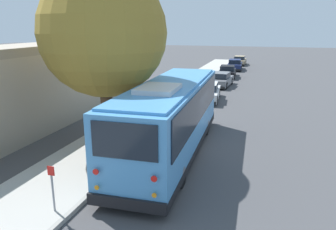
{
  "coord_description": "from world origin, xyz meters",
  "views": [
    {
      "loc": [
        -13.91,
        -3.09,
        5.36
      ],
      "look_at": [
        0.39,
        1.28,
        1.3
      ],
      "focal_mm": 35.0,
      "sensor_mm": 36.0,
      "label": 1
    }
  ],
  "objects_px": {
    "parked_sedan_white": "(207,92)",
    "parked_sedan_gray": "(221,80)",
    "sign_post_near": "(53,188)",
    "parked_sedan_navy": "(235,65)",
    "sign_post_far": "(89,162)",
    "parked_sedan_black": "(227,72)",
    "shuttle_bus": "(171,115)",
    "street_tree": "(104,24)",
    "parked_sedan_tan": "(240,61)"
  },
  "relations": [
    {
      "from": "parked_sedan_white",
      "to": "parked_sedan_gray",
      "type": "relative_size",
      "value": 1.01
    },
    {
      "from": "parked_sedan_white",
      "to": "sign_post_near",
      "type": "relative_size",
      "value": 3.18
    },
    {
      "from": "parked_sedan_navy",
      "to": "sign_post_far",
      "type": "relative_size",
      "value": 3.58
    },
    {
      "from": "parked_sedan_black",
      "to": "parked_sedan_navy",
      "type": "relative_size",
      "value": 0.99
    },
    {
      "from": "shuttle_bus",
      "to": "sign_post_far",
      "type": "bearing_deg",
      "value": 149.87
    },
    {
      "from": "street_tree",
      "to": "sign_post_near",
      "type": "xyz_separation_m",
      "value": [
        -5.72,
        -1.09,
        -4.58
      ]
    },
    {
      "from": "parked_sedan_white",
      "to": "parked_sedan_gray",
      "type": "distance_m",
      "value": 6.22
    },
    {
      "from": "parked_sedan_gray",
      "to": "street_tree",
      "type": "distance_m",
      "value": 18.03
    },
    {
      "from": "parked_sedan_white",
      "to": "street_tree",
      "type": "xyz_separation_m",
      "value": [
        -10.94,
        2.52,
        4.84
      ]
    },
    {
      "from": "sign_post_near",
      "to": "sign_post_far",
      "type": "height_order",
      "value": "sign_post_near"
    },
    {
      "from": "parked_sedan_black",
      "to": "street_tree",
      "type": "xyz_separation_m",
      "value": [
        -23.0,
        2.53,
        4.87
      ]
    },
    {
      "from": "sign_post_near",
      "to": "parked_sedan_gray",
      "type": "bearing_deg",
      "value": -3.91
    },
    {
      "from": "sign_post_near",
      "to": "parked_sedan_tan",
      "type": "bearing_deg",
      "value": -2.31
    },
    {
      "from": "shuttle_bus",
      "to": "street_tree",
      "type": "distance_m",
      "value": 4.75
    },
    {
      "from": "shuttle_bus",
      "to": "parked_sedan_navy",
      "type": "distance_m",
      "value": 29.65
    },
    {
      "from": "parked_sedan_tan",
      "to": "parked_sedan_navy",
      "type": "bearing_deg",
      "value": 179.53
    },
    {
      "from": "sign_post_near",
      "to": "sign_post_far",
      "type": "bearing_deg",
      "value": 0.0
    },
    {
      "from": "sign_post_near",
      "to": "sign_post_far",
      "type": "relative_size",
      "value": 1.07
    },
    {
      "from": "parked_sedan_black",
      "to": "sign_post_near",
      "type": "distance_m",
      "value": 28.75
    },
    {
      "from": "parked_sedan_black",
      "to": "parked_sedan_tan",
      "type": "height_order",
      "value": "parked_sedan_tan"
    },
    {
      "from": "parked_sedan_white",
      "to": "parked_sedan_tan",
      "type": "relative_size",
      "value": 1.04
    },
    {
      "from": "parked_sedan_white",
      "to": "sign_post_near",
      "type": "xyz_separation_m",
      "value": [
        -16.66,
        1.43,
        0.27
      ]
    },
    {
      "from": "shuttle_bus",
      "to": "parked_sedan_white",
      "type": "distance_m",
      "value": 11.15
    },
    {
      "from": "sign_post_far",
      "to": "parked_sedan_gray",
      "type": "bearing_deg",
      "value": -4.29
    },
    {
      "from": "parked_sedan_navy",
      "to": "sign_post_near",
      "type": "height_order",
      "value": "sign_post_near"
    },
    {
      "from": "street_tree",
      "to": "parked_sedan_white",
      "type": "bearing_deg",
      "value": -12.98
    },
    {
      "from": "parked_sedan_white",
      "to": "parked_sedan_black",
      "type": "relative_size",
      "value": 0.96
    },
    {
      "from": "shuttle_bus",
      "to": "sign_post_far",
      "type": "height_order",
      "value": "shuttle_bus"
    },
    {
      "from": "parked_sedan_white",
      "to": "parked_sedan_navy",
      "type": "height_order",
      "value": "parked_sedan_navy"
    },
    {
      "from": "parked_sedan_navy",
      "to": "parked_sedan_tan",
      "type": "bearing_deg",
      "value": -3.78
    },
    {
      "from": "parked_sedan_gray",
      "to": "parked_sedan_black",
      "type": "xyz_separation_m",
      "value": [
        5.84,
        0.13,
        -0.01
      ]
    },
    {
      "from": "shuttle_bus",
      "to": "sign_post_far",
      "type": "relative_size",
      "value": 7.93
    },
    {
      "from": "shuttle_bus",
      "to": "parked_sedan_black",
      "type": "height_order",
      "value": "shuttle_bus"
    },
    {
      "from": "shuttle_bus",
      "to": "street_tree",
      "type": "xyz_separation_m",
      "value": [
        0.14,
        2.98,
        3.69
      ]
    },
    {
      "from": "sign_post_near",
      "to": "parked_sedan_navy",
      "type": "bearing_deg",
      "value": -2.57
    },
    {
      "from": "parked_sedan_white",
      "to": "sign_post_far",
      "type": "relative_size",
      "value": 3.4
    },
    {
      "from": "shuttle_bus",
      "to": "parked_sedan_gray",
      "type": "bearing_deg",
      "value": -1.02
    },
    {
      "from": "shuttle_bus",
      "to": "parked_sedan_tan",
      "type": "relative_size",
      "value": 2.43
    },
    {
      "from": "shuttle_bus",
      "to": "sign_post_far",
      "type": "distance_m",
      "value": 4.11
    },
    {
      "from": "parked_sedan_black",
      "to": "parked_sedan_tan",
      "type": "bearing_deg",
      "value": -4.53
    },
    {
      "from": "shuttle_bus",
      "to": "parked_sedan_white",
      "type": "bearing_deg",
      "value": 0.27
    },
    {
      "from": "sign_post_near",
      "to": "parked_sedan_black",
      "type": "bearing_deg",
      "value": -2.86
    },
    {
      "from": "parked_sedan_black",
      "to": "sign_post_near",
      "type": "relative_size",
      "value": 3.33
    },
    {
      "from": "shuttle_bus",
      "to": "parked_sedan_black",
      "type": "xyz_separation_m",
      "value": [
        23.14,
        0.45,
        -1.18
      ]
    },
    {
      "from": "parked_sedan_white",
      "to": "sign_post_far",
      "type": "distance_m",
      "value": 14.68
    },
    {
      "from": "parked_sedan_black",
      "to": "parked_sedan_white",
      "type": "bearing_deg",
      "value": 176.45
    },
    {
      "from": "shuttle_bus",
      "to": "parked_sedan_navy",
      "type": "xyz_separation_m",
      "value": [
        29.62,
        0.3,
        -1.14
      ]
    },
    {
      "from": "parked_sedan_gray",
      "to": "parked_sedan_black",
      "type": "relative_size",
      "value": 0.94
    },
    {
      "from": "parked_sedan_gray",
      "to": "sign_post_far",
      "type": "xyz_separation_m",
      "value": [
        -20.83,
        1.56,
        0.24
      ]
    },
    {
      "from": "sign_post_far",
      "to": "shuttle_bus",
      "type": "bearing_deg",
      "value": -28.06
    }
  ]
}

